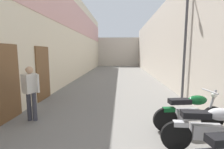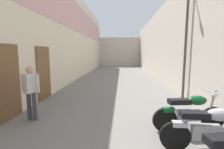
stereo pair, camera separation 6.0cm
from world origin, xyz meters
The scene contains 8 objects.
ground_plane centered at (0.00, 10.67, 0.00)m, with size 41.34×41.34×0.00m, color slate.
building_left centered at (-3.15, 12.60, 3.15)m, with size 0.45×25.34×6.25m.
building_right centered at (3.16, 12.67, 2.52)m, with size 0.45×25.34×5.04m.
building_far_end centered at (0.00, 26.34, 2.07)m, with size 8.92×2.00×4.14m, color beige.
motorcycle_fourth centered at (2.02, 4.30, 0.50)m, with size 1.85×0.58×1.04m.
motorcycle_fifth centered at (2.02, 5.21, 0.50)m, with size 1.84×0.58×1.04m.
pedestrian_further_down centered at (-2.26, 5.60, 0.92)m, with size 0.52×0.39×1.57m.
street_lamp centered at (2.72, 7.86, 2.58)m, with size 0.79×0.18×4.37m.
Camera 2 is at (0.33, 1.19, 1.95)m, focal length 26.27 mm.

